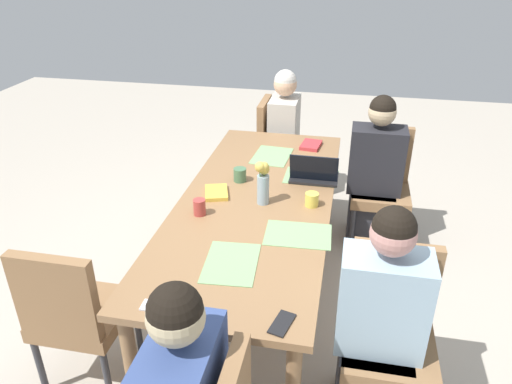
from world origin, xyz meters
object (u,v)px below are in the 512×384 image
(laptop_near_left_near, at_px, (314,175))
(book_blue_cover, at_px, (311,145))
(dining_table, at_px, (256,209))
(chair_head_right_left_far, at_px, (276,144))
(phone_silver, at_px, (158,307))
(coffee_mug_centre_left, at_px, (240,175))
(person_near_left_near, at_px, (374,180))
(chair_near_left_near, at_px, (381,180))
(person_head_right_left_far, at_px, (284,144))
(book_red_cover, at_px, (216,192))
(chair_near_right_near, at_px, (390,326))
(coffee_mug_near_left, at_px, (312,200))
(flower_vase, at_px, (263,180))
(person_near_right_near, at_px, (378,331))
(coffee_mug_near_right, at_px, (199,207))
(chair_far_right_mid, at_px, (74,310))
(phone_black, at_px, (282,323))

(laptop_near_left_near, distance_m, book_blue_cover, 0.60)
(dining_table, bearing_deg, chair_head_right_left_far, 4.29)
(dining_table, xyz_separation_m, phone_silver, (-1.06, 0.22, 0.07))
(coffee_mug_centre_left, bearing_deg, person_near_left_near, -55.66)
(phone_silver, bearing_deg, laptop_near_left_near, -112.60)
(dining_table, bearing_deg, chair_near_left_near, -41.24)
(person_head_right_left_far, relative_size, book_red_cover, 5.97)
(chair_near_right_near, xyz_separation_m, book_blue_cover, (1.65, 0.56, 0.25))
(coffee_mug_centre_left, bearing_deg, chair_near_left_near, -54.32)
(coffee_mug_near_left, bearing_deg, book_blue_cover, 5.89)
(person_near_left_near, distance_m, coffee_mug_near_left, 0.98)
(book_red_cover, bearing_deg, flower_vase, -117.04)
(person_near_left_near, relative_size, person_near_right_near, 1.00)
(coffee_mug_near_left, xyz_separation_m, book_red_cover, (0.03, 0.60, -0.03))
(person_near_right_near, height_order, coffee_mug_near_left, person_near_right_near)
(chair_near_left_near, relative_size, coffee_mug_near_right, 9.31)
(person_near_right_near, relative_size, laptop_near_left_near, 3.73)
(dining_table, xyz_separation_m, coffee_mug_near_right, (-0.25, 0.29, 0.12))
(person_near_left_near, relative_size, chair_near_right_near, 1.33)
(person_near_right_near, height_order, chair_far_right_mid, person_near_right_near)
(flower_vase, bearing_deg, coffee_mug_centre_left, 37.27)
(chair_far_right_mid, bearing_deg, person_near_left_near, -40.49)
(coffee_mug_centre_left, bearing_deg, book_blue_cover, -30.20)
(coffee_mug_near_left, bearing_deg, person_near_right_near, -152.65)
(laptop_near_left_near, bearing_deg, chair_far_right_mid, 139.04)
(chair_head_right_left_far, height_order, phone_black, chair_head_right_left_far)
(laptop_near_left_near, relative_size, book_blue_cover, 1.60)
(person_head_right_left_far, xyz_separation_m, chair_near_right_near, (-2.18, -0.85, -0.03))
(person_near_right_near, height_order, book_red_cover, person_near_right_near)
(chair_head_right_left_far, relative_size, chair_far_right_mid, 1.00)
(person_near_right_near, relative_size, coffee_mug_near_left, 14.44)
(person_head_right_left_far, height_order, flower_vase, person_head_right_left_far)
(laptop_near_left_near, relative_size, coffee_mug_near_left, 3.87)
(chair_far_right_mid, distance_m, coffee_mug_near_left, 1.45)
(book_red_cover, relative_size, phone_silver, 1.33)
(chair_head_right_left_far, height_order, flower_vase, flower_vase)
(laptop_near_left_near, bearing_deg, chair_near_right_near, -155.33)
(book_blue_cover, bearing_deg, book_red_cover, 158.28)
(chair_far_right_mid, height_order, coffee_mug_centre_left, chair_far_right_mid)
(person_head_right_left_far, bearing_deg, coffee_mug_centre_left, 174.57)
(person_near_right_near, xyz_separation_m, laptop_near_left_near, (1.13, 0.42, 0.25))
(person_near_left_near, relative_size, coffee_mug_centre_left, 13.26)
(coffee_mug_near_right, xyz_separation_m, phone_black, (-0.81, -0.61, -0.04))
(chair_near_right_near, height_order, phone_black, chair_near_right_near)
(person_near_left_near, distance_m, book_red_cover, 1.33)
(coffee_mug_near_left, distance_m, book_blue_cover, 0.94)
(laptop_near_left_near, bearing_deg, book_blue_cover, 7.44)
(chair_far_right_mid, distance_m, phone_silver, 0.60)
(chair_near_left_near, relative_size, chair_head_right_left_far, 1.00)
(person_near_left_near, bearing_deg, chair_near_right_near, -177.82)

